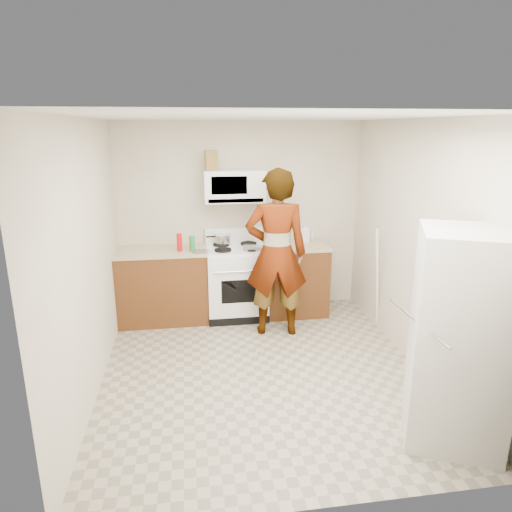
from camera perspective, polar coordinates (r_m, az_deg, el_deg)
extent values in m
plane|color=gray|center=(4.83, 0.82, -14.11)|extent=(3.60, 3.60, 0.00)
cube|color=beige|center=(6.08, -1.92, 4.76)|extent=(3.20, 0.02, 2.50)
cube|color=beige|center=(4.87, 19.68, 1.06)|extent=(0.02, 3.60, 2.50)
cube|color=#582714|center=(5.96, -11.49, -3.73)|extent=(1.12, 0.62, 0.90)
cube|color=tan|center=(5.83, -11.74, 0.60)|extent=(1.14, 0.64, 0.03)
cube|color=#582714|center=(6.11, 4.83, -2.98)|extent=(0.80, 0.62, 0.90)
cube|color=tan|center=(5.98, 4.93, 1.26)|extent=(0.82, 0.64, 0.03)
cube|color=white|center=(5.97, -2.45, -3.40)|extent=(0.76, 0.65, 0.90)
cube|color=white|center=(5.84, -2.50, 0.92)|extent=(0.76, 0.62, 0.03)
cube|color=white|center=(6.08, -2.81, 2.64)|extent=(0.76, 0.08, 0.20)
cube|color=white|center=(5.82, -2.74, 8.75)|extent=(0.76, 0.38, 0.40)
imported|color=tan|center=(5.32, 2.54, 0.32)|extent=(0.78, 0.57, 1.98)
cube|color=silver|center=(3.87, 24.15, -9.40)|extent=(0.92, 0.92, 1.70)
cylinder|color=white|center=(6.12, 6.15, 2.58)|extent=(0.19, 0.19, 0.18)
cube|color=brown|center=(5.71, -5.66, 11.79)|extent=(0.15, 0.15, 0.24)
cylinder|color=#B9BABE|center=(5.97, -4.19, 2.15)|extent=(0.23, 0.23, 0.11)
cube|color=white|center=(5.70, -0.32, 1.00)|extent=(0.27, 0.19, 0.05)
cylinder|color=red|center=(5.69, -9.55, 1.68)|extent=(0.07, 0.07, 0.22)
cylinder|color=#CB6416|center=(5.69, -8.06, 1.55)|extent=(0.08, 0.08, 0.18)
cylinder|color=#167B39|center=(5.65, -7.94, 1.52)|extent=(0.07, 0.07, 0.19)
cylinder|color=white|center=(5.67, -6.93, 0.64)|extent=(0.28, 0.28, 0.01)
cylinder|color=white|center=(5.67, 14.91, -2.84)|extent=(0.21, 0.21, 1.28)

